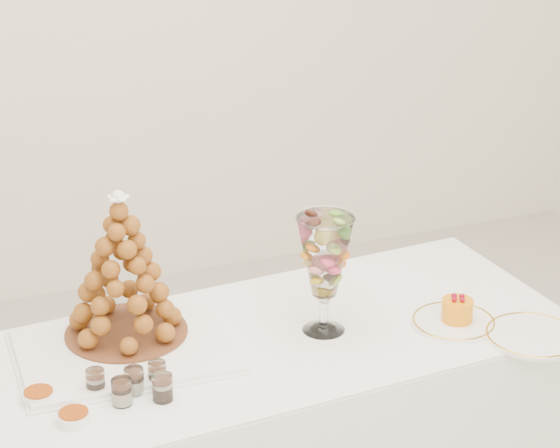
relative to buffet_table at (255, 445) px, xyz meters
name	(u,v)px	position (x,y,z in m)	size (l,w,h in m)	color
buffet_table	(255,445)	(0.00, 0.00, 0.00)	(1.82, 0.83, 0.67)	white
lace_tray	(125,350)	(-0.34, 0.06, 0.35)	(0.56, 0.42, 0.02)	white
macaron_vase	(325,258)	(0.20, -0.01, 0.56)	(0.15, 0.15, 0.34)	white
cake_plate	(453,322)	(0.55, -0.11, 0.34)	(0.24, 0.24, 0.01)	white
spare_plate	(533,336)	(0.72, -0.26, 0.34)	(0.26, 0.26, 0.01)	white
verrine_a	(96,382)	(-0.46, -0.10, 0.37)	(0.05, 0.05, 0.06)	white
verrine_b	(134,381)	(-0.37, -0.14, 0.37)	(0.05, 0.05, 0.07)	white
verrine_c	(157,373)	(-0.30, -0.12, 0.37)	(0.05, 0.05, 0.06)	white
verrine_d	(122,392)	(-0.41, -0.18, 0.37)	(0.05, 0.05, 0.07)	white
verrine_e	(162,387)	(-0.31, -0.19, 0.37)	(0.05, 0.05, 0.07)	white
ramekin_back	(39,396)	(-0.60, -0.09, 0.35)	(0.08, 0.08, 0.03)	white
ramekin_front	(74,418)	(-0.54, -0.21, 0.35)	(0.08, 0.08, 0.03)	white
croquembouche	(122,266)	(-0.32, 0.14, 0.56)	(0.35, 0.35, 0.42)	brown
mousse_cake	(457,310)	(0.56, -0.11, 0.38)	(0.09, 0.09, 0.08)	orange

